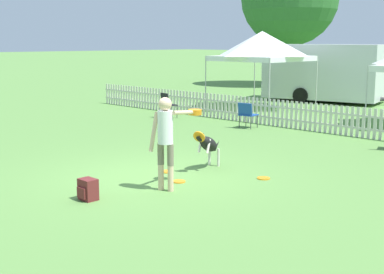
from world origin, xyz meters
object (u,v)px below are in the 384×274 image
object	(u,v)px
frisbee_midfield	(167,172)
folding_chair_blue_left	(167,103)
equipment_trailer	(324,72)
frisbee_near_handler	(263,178)
folding_chair_green_right	(247,113)
canopy_tent_secondary	(262,46)
handler_person	(168,131)
leaping_dog	(208,144)
frisbee_near_dog	(179,181)
backpack_on_grass	(88,190)

from	to	relation	value
frisbee_midfield	folding_chair_blue_left	distance (m)	8.01
frisbee_midfield	equipment_trailer	xyz separation A→B (m)	(-4.74, 13.98, 1.34)
frisbee_near_handler	equipment_trailer	distance (m)	14.60
folding_chair_green_right	canopy_tent_secondary	size ratio (longest dim) A/B	0.25
folding_chair_green_right	folding_chair_blue_left	bearing A→B (deg)	-4.91
frisbee_near_handler	equipment_trailer	bearing A→B (deg)	116.64
handler_person	canopy_tent_secondary	xyz separation A→B (m)	(-6.26, 10.93, 1.42)
frisbee_midfield	frisbee_near_handler	bearing A→B (deg)	29.00
leaping_dog	frisbee_near_handler	size ratio (longest dim) A/B	4.46
handler_person	frisbee_midfield	world-z (taller)	handler_person
handler_person	frisbee_midfield	distance (m)	1.73
frisbee_near_dog	backpack_on_grass	bearing A→B (deg)	-97.64
folding_chair_blue_left	backpack_on_grass	bearing A→B (deg)	137.89
backpack_on_grass	equipment_trailer	xyz separation A→B (m)	(-5.24, 16.29, 1.17)
equipment_trailer	folding_chair_green_right	bearing A→B (deg)	-87.31
folding_chair_blue_left	folding_chair_green_right	size ratio (longest dim) A/B	1.12
handler_person	frisbee_near_dog	xyz separation A→B (m)	(-0.25, 0.52, -1.08)
leaping_dog	folding_chair_green_right	size ratio (longest dim) A/B	1.42
backpack_on_grass	folding_chair_green_right	bearing A→B (deg)	110.19
leaping_dog	equipment_trailer	size ratio (longest dim) A/B	0.19
frisbee_near_dog	equipment_trailer	xyz separation A→B (m)	(-5.50, 14.36, 1.34)
handler_person	canopy_tent_secondary	size ratio (longest dim) A/B	0.53
frisbee_near_dog	frisbee_midfield	world-z (taller)	same
frisbee_midfield	canopy_tent_secondary	distance (m)	11.60
frisbee_near_handler	canopy_tent_secondary	size ratio (longest dim) A/B	0.08
canopy_tent_secondary	leaping_dog	bearing A→B (deg)	-58.44
handler_person	frisbee_near_dog	size ratio (longest dim) A/B	6.68
folding_chair_green_right	canopy_tent_secondary	distance (m)	5.59
leaping_dog	frisbee_near_dog	world-z (taller)	leaping_dog
frisbee_near_handler	frisbee_near_dog	bearing A→B (deg)	-126.85
leaping_dog	backpack_on_grass	size ratio (longest dim) A/B	3.07
leaping_dog	folding_chair_green_right	xyz separation A→B (m)	(-2.84, 4.84, -0.06)
equipment_trailer	frisbee_near_handler	bearing A→B (deg)	-76.20
folding_chair_green_right	backpack_on_grass	bearing A→B (deg)	101.52
frisbee_near_handler	folding_chair_green_right	world-z (taller)	folding_chair_green_right
frisbee_near_dog	canopy_tent_secondary	bearing A→B (deg)	119.99
frisbee_near_handler	backpack_on_grass	world-z (taller)	backpack_on_grass
frisbee_midfield	frisbee_near_dog	bearing A→B (deg)	-26.11
equipment_trailer	frisbee_near_dog	bearing A→B (deg)	-81.88
canopy_tent_secondary	equipment_trailer	size ratio (longest dim) A/B	0.54
folding_chair_green_right	equipment_trailer	bearing A→B (deg)	-83.14
handler_person	frisbee_near_dog	bearing A→B (deg)	97.22
frisbee_near_handler	frisbee_near_dog	world-z (taller)	same
frisbee_midfield	backpack_on_grass	distance (m)	2.36
frisbee_near_dog	backpack_on_grass	world-z (taller)	backpack_on_grass
frisbee_midfield	equipment_trailer	distance (m)	14.83
leaping_dog	canopy_tent_secondary	world-z (taller)	canopy_tent_secondary
handler_person	equipment_trailer	world-z (taller)	equipment_trailer
frisbee_near_handler	backpack_on_grass	size ratio (longest dim) A/B	0.69
handler_person	equipment_trailer	xyz separation A→B (m)	(-5.75, 14.87, 0.26)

